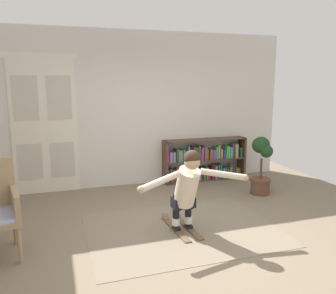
% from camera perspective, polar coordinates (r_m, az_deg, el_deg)
% --- Properties ---
extents(ground_plane, '(7.20, 7.20, 0.00)m').
position_cam_1_polar(ground_plane, '(4.56, 2.77, -14.91)').
color(ground_plane, '#786853').
extents(back_wall, '(6.00, 0.10, 2.90)m').
position_cam_1_polar(back_wall, '(6.62, -5.23, 6.20)').
color(back_wall, silver).
rests_on(back_wall, ground).
extents(double_door, '(1.22, 0.05, 2.45)m').
position_cam_1_polar(double_door, '(6.42, -19.73, 3.49)').
color(double_door, silver).
rests_on(double_door, ground).
extents(rug, '(2.53, 1.92, 0.01)m').
position_cam_1_polar(rug, '(4.83, 2.32, -13.35)').
color(rug, '#7C6E5A').
rests_on(rug, ground).
extents(bookshelf, '(1.73, 0.30, 0.84)m').
position_cam_1_polar(bookshelf, '(7.01, 5.81, -2.47)').
color(bookshelf, '#50392C').
rests_on(bookshelf, ground).
extents(potted_plant, '(0.37, 0.41, 1.03)m').
position_cam_1_polar(potted_plant, '(6.27, 15.13, -2.12)').
color(potted_plant, brown).
rests_on(potted_plant, ground).
extents(skis_pair, '(0.31, 0.87, 0.07)m').
position_cam_1_polar(skis_pair, '(4.85, 2.17, -13.00)').
color(skis_pair, brown).
rests_on(skis_pair, rug).
extents(person_skier, '(1.48, 0.59, 1.08)m').
position_cam_1_polar(person_skier, '(4.45, 3.22, -6.35)').
color(person_skier, white).
rests_on(person_skier, skis_pair).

